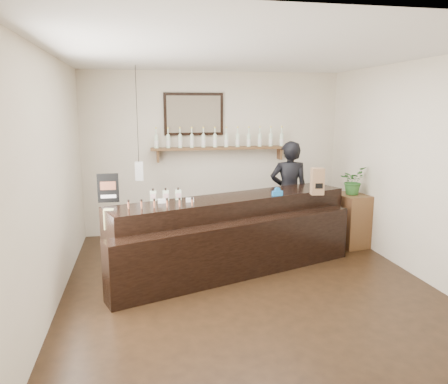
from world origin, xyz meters
The scene contains 10 objects.
ground centered at (0.00, 0.00, 0.00)m, with size 5.00×5.00×0.00m, color black.
room_shell centered at (0.00, 0.00, 1.70)m, with size 5.00×5.00×5.00m.
back_wall_decor centered at (-0.15, 2.37, 1.76)m, with size 2.66×0.96×1.69m.
counter centered at (-0.05, 0.57, 0.46)m, with size 3.53×2.09×1.15m.
promo_sign centered at (-1.70, 0.65, 1.17)m, with size 0.27×0.03×0.38m.
paper_bag centered at (1.16, 0.62, 1.17)m, with size 0.18×0.15×0.38m.
tape_dispenser centered at (0.58, 0.65, 1.03)m, with size 0.15×0.07×0.12m.
side_cabinet centered at (2.00, 1.21, 0.42)m, with size 0.51×0.64×0.84m.
potted_plant centered at (2.00, 1.21, 1.06)m, with size 0.40×0.35×0.44m, color #2E6729.
shopkeeper centered at (1.07, 1.55, 0.95)m, with size 0.69×0.45×1.89m, color black.
Camera 1 is at (-1.29, -5.06, 2.20)m, focal length 35.00 mm.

